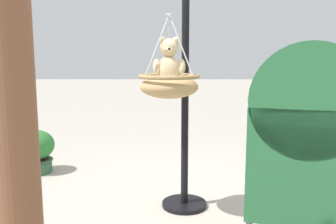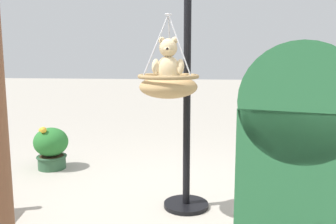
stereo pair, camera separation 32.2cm
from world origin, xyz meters
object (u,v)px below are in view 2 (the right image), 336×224
at_px(potted_plant_tall_leafy, 51,147).
at_px(display_sign_board, 298,144).
at_px(display_pole_central, 187,139).
at_px(hanging_basket_with_teddy, 168,85).
at_px(teddy_bear, 168,64).

distance_m(potted_plant_tall_leafy, display_sign_board, 3.40).
bearing_deg(display_pole_central, display_sign_board, 126.13).
xyz_separation_m(hanging_basket_with_teddy, teddy_bear, (0.00, 0.02, 0.18)).
height_order(display_pole_central, hanging_basket_with_teddy, display_pole_central).
bearing_deg(display_sign_board, display_pole_central, -53.87).
height_order(hanging_basket_with_teddy, display_sign_board, hanging_basket_with_teddy).
xyz_separation_m(hanging_basket_with_teddy, display_sign_board, (-0.92, 0.80, -0.31)).
distance_m(display_pole_central, potted_plant_tall_leafy, 2.15).
bearing_deg(display_sign_board, hanging_basket_with_teddy, -41.17).
relative_size(display_pole_central, hanging_basket_with_teddy, 3.14).
relative_size(teddy_bear, display_sign_board, 0.26).
bearing_deg(teddy_bear, hanging_basket_with_teddy, -90.00).
height_order(hanging_basket_with_teddy, teddy_bear, hanging_basket_with_teddy).
height_order(potted_plant_tall_leafy, display_sign_board, display_sign_board).
bearing_deg(display_pole_central, hanging_basket_with_teddy, 59.04).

